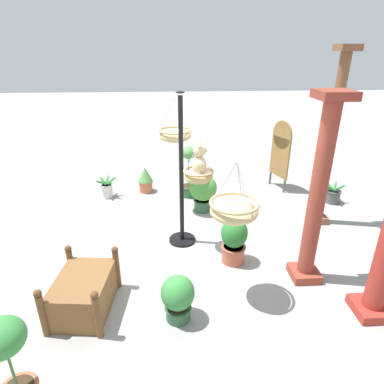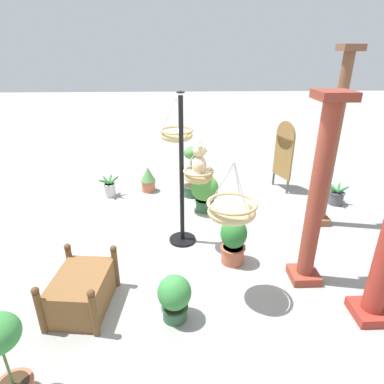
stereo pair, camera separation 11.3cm
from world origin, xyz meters
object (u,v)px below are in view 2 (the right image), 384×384
Objects in this scene: hanging_basket_right_low at (232,210)px; hanging_basket_with_teddy at (198,175)px; potted_plant_broad_leaf at (205,191)px; potted_plant_flowering_red at (175,297)px; display_pole_central at (182,200)px; display_sign_board at (284,150)px; hanging_basket_left_high at (177,135)px; greenhouse_pillar_right at (316,200)px; wooden_planter_box at (82,290)px; potted_plant_small_succulent at (148,179)px; potted_plant_trailing_ivy at (110,188)px; greenhouse_pillar_far_back at (333,146)px; teddy_bear at (200,162)px; potted_plant_bushy_green at (3,353)px; potted_plant_tall_leafy at (233,240)px; potted_plant_fern_front at (336,196)px.

hanging_basket_with_teddy is at bearing -165.21° from hanging_basket_right_low.
potted_plant_flowering_red is at bearing -11.37° from potted_plant_broad_leaf.
display_sign_board is at bearing 132.99° from display_pole_central.
hanging_basket_left_high is at bearing -176.57° from display_pole_central.
greenhouse_pillar_right is at bearing 110.12° from potted_plant_flowering_red.
wooden_planter_box is 1.74× the size of potted_plant_small_succulent.
display_sign_board reaches higher than potted_plant_trailing_ivy.
display_sign_board is (-2.25, 2.00, -0.31)m from hanging_basket_with_teddy.
display_pole_central reaches higher than potted_plant_flowering_red.
hanging_basket_right_low is 0.24× the size of greenhouse_pillar_far_back.
hanging_basket_right_low reaches higher than teddy_bear.
greenhouse_pillar_far_back is 3.63m from potted_plant_flowering_red.
wooden_planter_box is 0.64× the size of display_sign_board.
hanging_basket_right_low is 0.73× the size of wooden_planter_box.
potted_plant_bushy_green is at bearing -64.19° from greenhouse_pillar_right.
potted_plant_trailing_ivy is (-2.00, -1.82, -1.24)m from teddy_bear.
hanging_basket_left_high is 2.27m from potted_plant_tall_leafy.
greenhouse_pillar_right reaches higher than hanging_basket_with_teddy.
potted_plant_bushy_green is 4.80m from potted_plant_small_succulent.
hanging_basket_with_teddy is 3.03m from display_sign_board.
greenhouse_pillar_far_back is 6.76× the size of potted_plant_fern_front.
potted_plant_tall_leafy is 1.61× the size of potted_plant_trailing_ivy.
hanging_basket_with_teddy is at bearing -90.00° from teddy_bear.
display_pole_central reaches higher than hanging_basket_right_low.
hanging_basket_left_high is 0.51× the size of display_sign_board.
greenhouse_pillar_far_back is 1.71m from display_sign_board.
potted_plant_broad_leaf reaches higher than potted_plant_fern_front.
potted_plant_small_succulent is at bearing -151.44° from potted_plant_tall_leafy.
potted_plant_small_succulent is at bearing 171.71° from wooden_planter_box.
display_pole_central is 2.27m from potted_plant_small_succulent.
teddy_bear is 0.17× the size of greenhouse_pillar_far_back.
potted_plant_tall_leafy reaches higher than potted_plant_small_succulent.
hanging_basket_left_high is at bearing 158.39° from potted_plant_bushy_green.
potted_plant_flowering_red is 1.74m from potted_plant_bushy_green.
greenhouse_pillar_right is 2.60m from potted_plant_broad_leaf.
hanging_basket_left_high is 1.38× the size of potted_plant_small_succulent.
hanging_basket_left_high is (-1.32, -0.34, 0.07)m from teddy_bear.
potted_plant_flowering_red is at bearing -38.16° from potted_plant_tall_leafy.
wooden_planter_box is at bearing -48.70° from hanging_basket_with_teddy.
display_pole_central is 2.68m from greenhouse_pillar_far_back.
potted_plant_small_succulent is at bearing -89.92° from display_sign_board.
potted_plant_fern_front is 0.61× the size of potted_plant_tall_leafy.
greenhouse_pillar_right is 4.08m from potted_plant_small_succulent.
display_pole_central is 1.77m from potted_plant_flowering_red.
potted_plant_fern_front is (-0.11, 3.25, -1.34)m from hanging_basket_left_high.
display_pole_central is 5.37× the size of potted_plant_trailing_ivy.
display_pole_central is at bearing -120.96° from hanging_basket_with_teddy.
greenhouse_pillar_far_back reaches higher than wooden_planter_box.
display_pole_central is 3.07× the size of hanging_basket_left_high.
potted_plant_fern_front is (-0.78, 0.64, -1.29)m from greenhouse_pillar_far_back.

